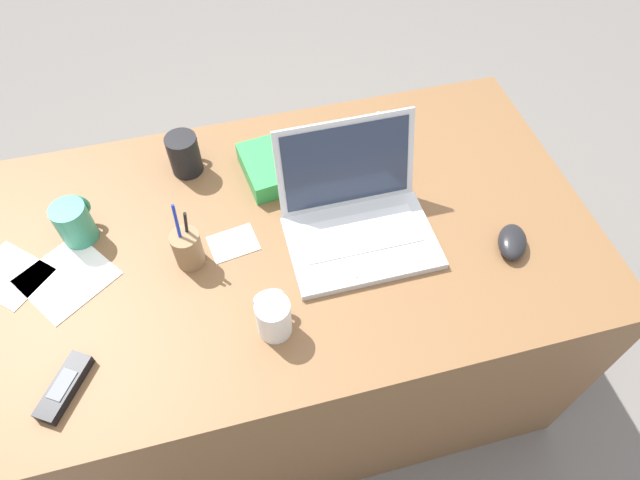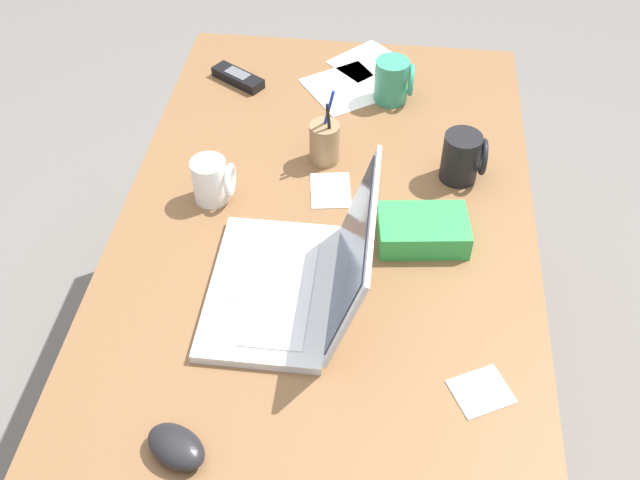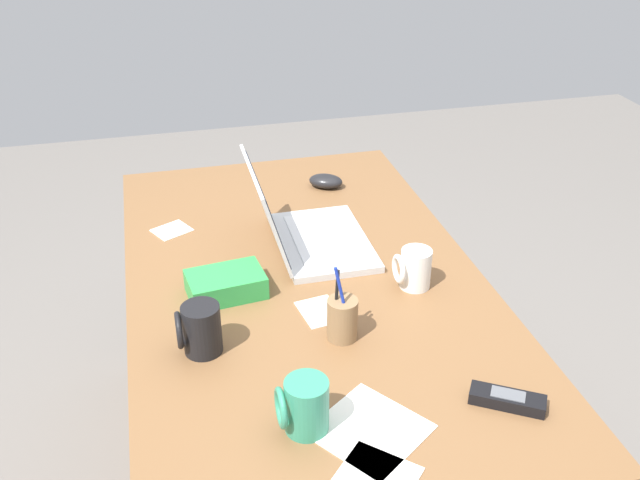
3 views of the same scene
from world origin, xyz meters
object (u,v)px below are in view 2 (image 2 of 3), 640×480
coffee_mug_spare (393,81)px  snack_bag (423,230)px  computer_mouse (176,447)px  pen_holder (325,142)px  coffee_mug_tall (463,157)px  laptop (297,278)px  cordless_phone (238,78)px  coffee_mug_white (212,180)px

coffee_mug_spare → snack_bag: (0.46, 0.08, -0.03)m
computer_mouse → snack_bag: (-0.50, 0.36, 0.01)m
pen_holder → coffee_mug_tall: bearing=85.1°
laptop → coffee_mug_tall: size_ratio=3.11×
computer_mouse → coffee_mug_spare: (-0.96, 0.28, 0.03)m
computer_mouse → cordless_phone: 0.99m
computer_mouse → pen_holder: bearing=-163.0°
coffee_mug_spare → snack_bag: 0.47m
laptop → coffee_mug_spare: (-0.63, 0.14, 0.01)m
cordless_phone → snack_bag: snack_bag is taller
coffee_mug_tall → snack_bag: size_ratio=0.63×
coffee_mug_white → coffee_mug_tall: 0.52m
computer_mouse → coffee_mug_white: 0.57m
coffee_mug_tall → snack_bag: bearing=-21.4°
coffee_mug_tall → cordless_phone: 0.61m
coffee_mug_tall → coffee_mug_spare: bearing=-149.6°
coffee_mug_white → coffee_mug_spare: coffee_mug_spare is taller
pen_holder → snack_bag: size_ratio=1.03×
snack_bag → coffee_mug_tall: bearing=158.6°
pen_holder → snack_bag: (0.22, 0.21, -0.02)m
coffee_mug_spare → snack_bag: size_ratio=0.61×
laptop → coffee_mug_white: size_ratio=3.50×
computer_mouse → coffee_mug_tall: bearing=176.2°
coffee_mug_spare → cordless_phone: (-0.03, -0.38, -0.04)m
laptop → cordless_phone: (-0.66, -0.24, -0.03)m
coffee_mug_tall → coffee_mug_white: bearing=-76.2°
computer_mouse → laptop: bearing=-174.3°
computer_mouse → coffee_mug_tall: (-0.69, 0.44, 0.03)m
coffee_mug_white → cordless_phone: (-0.42, -0.03, -0.04)m
laptop → snack_bag: laptop is taller
computer_mouse → cordless_phone: bearing=-145.9°
coffee_mug_spare → pen_holder: pen_holder is taller
coffee_mug_tall → pen_holder: pen_holder is taller
laptop → pen_holder: 0.39m
laptop → cordless_phone: bearing=-160.3°
laptop → coffee_mug_tall: bearing=140.4°
coffee_mug_tall → laptop: bearing=-39.6°
coffee_mug_tall → cordless_phone: coffee_mug_tall is taller
coffee_mug_white → coffee_mug_tall: (-0.12, 0.50, 0.01)m
laptop → coffee_mug_white: laptop is taller
computer_mouse → snack_bag: snack_bag is taller
coffee_mug_spare → cordless_phone: 0.38m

